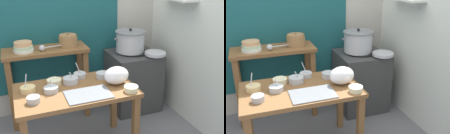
{
  "view_description": "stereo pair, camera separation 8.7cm",
  "coord_description": "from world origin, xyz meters",
  "views": [
    {
      "loc": [
        -0.53,
        -2.1,
        1.78
      ],
      "look_at": [
        0.39,
        0.19,
        0.82
      ],
      "focal_mm": 41.23,
      "sensor_mm": 36.0,
      "label": 1
    },
    {
      "loc": [
        -0.45,
        -2.13,
        1.78
      ],
      "look_at": [
        0.39,
        0.19,
        0.82
      ],
      "focal_mm": 41.23,
      "sensor_mm": 36.0,
      "label": 2
    }
  ],
  "objects": [
    {
      "name": "prep_bowl_2",
      "position": [
        0.07,
        0.28,
        0.75
      ],
      "size": [
        0.13,
        0.13,
        0.17
      ],
      "color": "#B7BABF",
      "rests_on": "prep_table"
    },
    {
      "name": "ladle",
      "position": [
        -0.22,
        0.76,
        0.94
      ],
      "size": [
        0.29,
        0.07,
        0.07
      ],
      "color": "#B7BABF",
      "rests_on": "back_shelf_table"
    },
    {
      "name": "wall_right",
      "position": [
        1.4,
        0.2,
        1.3
      ],
      "size": [
        0.3,
        3.2,
        2.6
      ],
      "color": "silver",
      "rests_on": "ground"
    },
    {
      "name": "wall_back",
      "position": [
        0.08,
        1.1,
        1.3
      ],
      "size": [
        4.4,
        0.12,
        2.6
      ],
      "color": "#B2ADA3",
      "rests_on": "ground"
    },
    {
      "name": "serving_tray",
      "position": [
        0.03,
        -0.13,
        0.72
      ],
      "size": [
        0.4,
        0.28,
        0.01
      ],
      "primitive_type": "cube",
      "color": "slate",
      "rests_on": "prep_table"
    },
    {
      "name": "plastic_bag",
      "position": [
        0.36,
        0.0,
        0.81
      ],
      "size": [
        0.24,
        0.18,
        0.17
      ],
      "primitive_type": "ellipsoid",
      "color": "white",
      "rests_on": "prep_table"
    },
    {
      "name": "prep_bowl_6",
      "position": [
        -0.05,
        0.18,
        0.75
      ],
      "size": [
        0.15,
        0.15,
        0.13
      ],
      "color": "#B7BABF",
      "rests_on": "prep_table"
    },
    {
      "name": "steamer_pot",
      "position": [
        0.85,
        0.72,
        0.91
      ],
      "size": [
        0.43,
        0.38,
        0.3
      ],
      "color": "#B7BABF",
      "rests_on": "stove_block"
    },
    {
      "name": "prep_bowl_0",
      "position": [
        -0.43,
        -0.09,
        0.75
      ],
      "size": [
        0.11,
        0.11,
        0.05
      ],
      "color": "#B7BABF",
      "rests_on": "prep_table"
    },
    {
      "name": "prep_bowl_1",
      "position": [
        -0.21,
        0.22,
        0.75
      ],
      "size": [
        0.14,
        0.14,
        0.05
      ],
      "color": "beige",
      "rests_on": "prep_table"
    },
    {
      "name": "wide_pan",
      "position": [
        1.07,
        0.47,
        0.8
      ],
      "size": [
        0.26,
        0.26,
        0.04
      ],
      "primitive_type": "cylinder",
      "color": "#B7BABF",
      "rests_on": "stove_block"
    },
    {
      "name": "prep_bowl_4",
      "position": [
        -0.46,
        0.13,
        0.75
      ],
      "size": [
        0.13,
        0.13,
        0.16
      ],
      "color": "#E5C684",
      "rests_on": "prep_table"
    },
    {
      "name": "bowl_stack_enamel",
      "position": [
        -0.43,
        0.8,
        0.95
      ],
      "size": [
        0.22,
        0.22,
        0.12
      ],
      "color": "silver",
      "rests_on": "back_shelf_table"
    },
    {
      "name": "clay_pot",
      "position": [
        0.08,
        0.83,
        0.97
      ],
      "size": [
        0.22,
        0.22,
        0.17
      ],
      "color": "olive",
      "rests_on": "back_shelf_table"
    },
    {
      "name": "prep_bowl_7",
      "position": [
        -0.26,
        0.06,
        0.75
      ],
      "size": [
        0.13,
        0.13,
        0.14
      ],
      "color": "#B7BABF",
      "rests_on": "prep_table"
    },
    {
      "name": "prep_bowl_5",
      "position": [
        0.42,
        -0.2,
        0.75
      ],
      "size": [
        0.13,
        0.13,
        0.05
      ],
      "color": "beige",
      "rests_on": "prep_table"
    },
    {
      "name": "prep_bowl_3",
      "position": [
        0.28,
        0.19,
        0.75
      ],
      "size": [
        0.13,
        0.13,
        0.06
      ],
      "color": "#B7BABF",
      "rests_on": "prep_table"
    },
    {
      "name": "prep_table",
      "position": [
        -0.04,
        0.04,
        0.61
      ],
      "size": [
        1.1,
        0.66,
        0.72
      ],
      "color": "brown",
      "rests_on": "ground"
    },
    {
      "name": "back_shelf_table",
      "position": [
        -0.19,
        0.83,
        0.68
      ],
      "size": [
        0.96,
        0.4,
        0.9
      ],
      "color": "brown",
      "rests_on": "ground"
    },
    {
      "name": "stove_block",
      "position": [
        0.89,
        0.7,
        0.38
      ],
      "size": [
        0.6,
        0.61,
        0.78
      ],
      "color": "#383838",
      "rests_on": "ground"
    }
  ]
}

